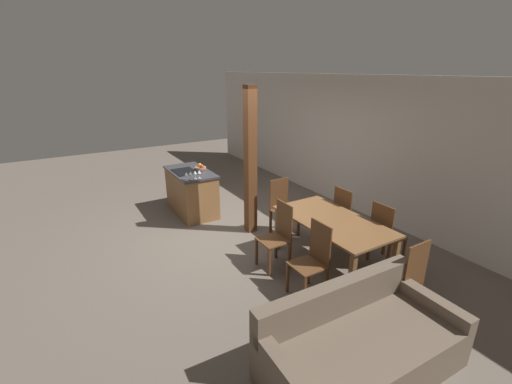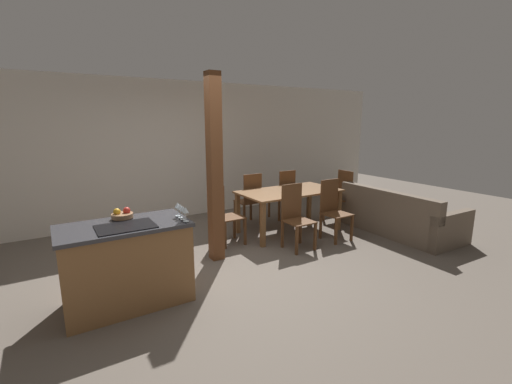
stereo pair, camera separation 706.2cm
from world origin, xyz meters
name	(u,v)px [view 2 (the right image)]	position (x,y,z in m)	size (l,w,h in m)	color
ground_plane	(226,269)	(0.00, 0.00, 0.00)	(16.00, 16.00, 0.00)	#665B51
wall_back	(158,151)	(0.00, 2.81, 1.35)	(11.20, 0.08, 2.70)	silver
kitchen_island	(127,264)	(-1.27, -0.20, 0.45)	(1.29, 0.71, 0.90)	olive
fruit_bowl	(122,215)	(-1.23, 0.01, 0.94)	(0.23, 0.23, 0.11)	#99704C
wine_glass_near	(185,211)	(-0.69, -0.48, 1.02)	(0.07, 0.07, 0.16)	silver
wine_glass_middle	(183,209)	(-0.69, -0.40, 1.02)	(0.07, 0.07, 0.16)	silver
wine_glass_far	(180,207)	(-0.69, -0.32, 1.02)	(0.07, 0.07, 0.16)	silver
wine_glass_end	(178,206)	(-0.69, -0.24, 1.02)	(0.07, 0.07, 0.16)	silver
dining_table	(289,196)	(1.69, 0.84, 0.65)	(1.75, 0.93, 0.74)	brown
dining_chair_near_left	(296,216)	(1.29, 0.16, 0.51)	(0.40, 0.40, 0.99)	brown
dining_chair_near_right	(333,209)	(2.08, 0.16, 0.51)	(0.40, 0.40, 0.99)	brown
dining_chair_far_left	(250,199)	(1.29, 1.53, 0.51)	(0.40, 0.40, 0.99)	brown
dining_chair_far_right	(284,194)	(2.08, 1.53, 0.51)	(0.40, 0.40, 0.99)	brown
dining_chair_head_end	(225,214)	(0.43, 0.84, 0.51)	(0.40, 0.40, 0.99)	brown
dining_chair_foot_end	(341,195)	(2.94, 0.84, 0.51)	(0.40, 0.40, 0.99)	brown
couch	(399,218)	(3.28, -0.24, 0.27)	(1.01, 2.00, 0.79)	brown
timber_post	(215,170)	(0.07, 0.41, 1.28)	(0.17, 0.17, 2.56)	brown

